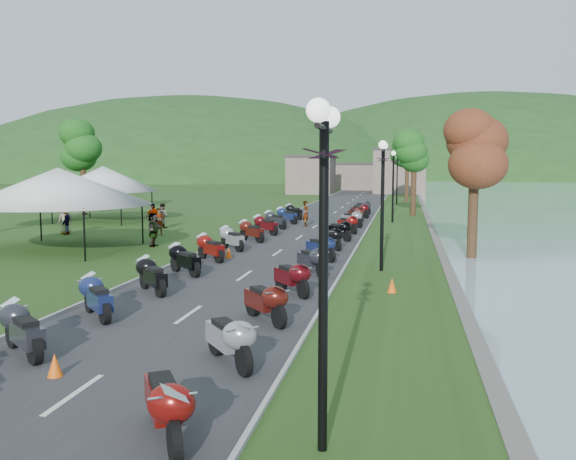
# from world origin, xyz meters

# --- Properties ---
(road) EXTENTS (7.00, 120.00, 0.02)m
(road) POSITION_xyz_m (0.00, 40.00, 0.01)
(road) COLOR #323235
(road) RESTS_ON ground
(hills_backdrop) EXTENTS (360.00, 120.00, 76.00)m
(hills_backdrop) POSITION_xyz_m (0.00, 200.00, 0.00)
(hills_backdrop) COLOR #285621
(hills_backdrop) RESTS_ON ground
(far_building) EXTENTS (18.00, 16.00, 5.00)m
(far_building) POSITION_xyz_m (-2.00, 85.00, 2.50)
(far_building) COLOR #7B6960
(far_building) RESTS_ON ground
(moto_row_left) EXTENTS (2.60, 48.87, 1.10)m
(moto_row_left) POSITION_xyz_m (-2.25, 15.82, 0.55)
(moto_row_left) COLOR #331411
(moto_row_left) RESTS_ON ground
(moto_row_right) EXTENTS (2.60, 44.64, 1.10)m
(moto_row_right) POSITION_xyz_m (2.37, 23.74, 0.55)
(moto_row_right) COLOR #331411
(moto_row_right) RESTS_ON ground
(streetlamp_near) EXTENTS (1.40, 1.40, 5.00)m
(streetlamp_near) POSITION_xyz_m (4.74, 2.70, 2.50)
(streetlamp_near) COLOR black
(streetlamp_near) RESTS_ON ground
(vendor_tent_main) EXTENTS (5.90, 5.90, 4.00)m
(vendor_tent_main) POSITION_xyz_m (-10.59, 20.98, 2.00)
(vendor_tent_main) COLOR white
(vendor_tent_main) RESTS_ON ground
(vendor_tent_side) EXTENTS (5.15, 5.15, 4.00)m
(vendor_tent_side) POSITION_xyz_m (-15.55, 34.89, 2.00)
(vendor_tent_side) COLOR white
(vendor_tent_side) RESTS_ON ground
(tree_lakeside) EXTENTS (2.78, 2.78, 7.73)m
(tree_lakeside) POSITION_xyz_m (8.83, 22.21, 3.87)
(tree_lakeside) COLOR #236F1F
(tree_lakeside) RESTS_ON ground
(pedestrian_a) EXTENTS (0.68, 0.73, 1.61)m
(pedestrian_a) POSITION_xyz_m (-8.26, 27.62, 0.00)
(pedestrian_a) COLOR slate
(pedestrian_a) RESTS_ON ground
(pedestrian_b) EXTENTS (0.89, 0.69, 1.61)m
(pedestrian_b) POSITION_xyz_m (-9.64, 31.43, 0.00)
(pedestrian_b) COLOR slate
(pedestrian_b) RESTS_ON ground
(pedestrian_c) EXTENTS (0.67, 1.14, 1.65)m
(pedestrian_c) POSITION_xyz_m (-13.85, 26.91, 0.00)
(pedestrian_c) COLOR slate
(pedestrian_c) RESTS_ON ground
(traffic_cone_near) EXTENTS (0.31, 0.31, 0.49)m
(traffic_cone_near) POSITION_xyz_m (-0.87, 4.78, 0.24)
(traffic_cone_near) COLOR #F2590C
(traffic_cone_near) RESTS_ON ground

